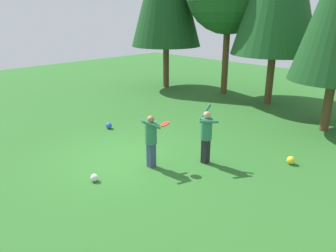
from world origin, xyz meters
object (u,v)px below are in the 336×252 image
at_px(frisbee, 165,124).
at_px(ball_blue, 109,126).
at_px(person_catcher, 151,137).
at_px(ball_yellow, 291,160).
at_px(ball_white, 94,178).
at_px(person_thrower, 206,133).

distance_m(frisbee, ball_blue, 4.15).
xyz_separation_m(person_catcher, ball_yellow, (2.86, 3.08, -0.81)).
relative_size(person_catcher, ball_white, 7.40).
bearing_deg(ball_blue, ball_white, -40.51).
relative_size(person_thrower, frisbee, 4.87).
bearing_deg(frisbee, person_catcher, -126.89).
height_order(ball_blue, ball_yellow, ball_yellow).
relative_size(person_thrower, ball_white, 8.39).
distance_m(person_thrower, frisbee, 1.29).
relative_size(person_thrower, ball_yellow, 7.21).
relative_size(person_thrower, ball_blue, 7.51).
relative_size(person_thrower, person_catcher, 1.13).
xyz_separation_m(ball_white, ball_blue, (-3.22, 2.75, 0.01)).
relative_size(ball_white, ball_blue, 0.89).
relative_size(frisbee, ball_yellow, 1.48).
bearing_deg(person_thrower, person_catcher, -0.53).
distance_m(person_catcher, ball_yellow, 4.28).
bearing_deg(ball_yellow, ball_white, -124.53).
bearing_deg(person_catcher, ball_white, -157.39).
height_order(frisbee, ball_yellow, frisbee).
height_order(person_thrower, ball_yellow, person_thrower).
bearing_deg(ball_yellow, frisbee, -133.46).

